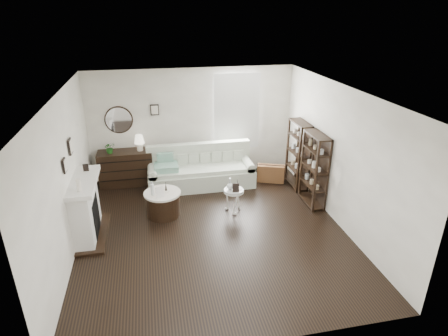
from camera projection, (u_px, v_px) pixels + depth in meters
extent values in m
plane|color=black|center=(213.00, 230.00, 7.30)|extent=(5.50, 5.50, 0.00)
plane|color=white|center=(211.00, 92.00, 6.22)|extent=(5.50, 5.50, 0.00)
plane|color=beige|center=(193.00, 124.00, 9.23)|extent=(5.00, 0.00, 5.00)
plane|color=beige|center=(252.00, 259.00, 4.29)|extent=(5.00, 0.00, 5.00)
plane|color=beige|center=(66.00, 178.00, 6.30)|extent=(0.00, 5.50, 5.50)
plane|color=beige|center=(339.00, 156.00, 7.22)|extent=(0.00, 5.50, 5.50)
cube|color=white|center=(236.00, 112.00, 9.32)|extent=(1.00, 0.02, 1.80)
cube|color=white|center=(237.00, 112.00, 9.26)|extent=(1.15, 0.02, 1.90)
cylinder|color=silver|center=(119.00, 120.00, 8.80)|extent=(0.60, 0.03, 0.60)
cube|color=black|center=(155.00, 110.00, 8.88)|extent=(0.20, 0.03, 0.26)
cube|color=white|center=(86.00, 210.00, 6.92)|extent=(0.34, 1.20, 1.10)
cube|color=black|center=(88.00, 217.00, 6.99)|extent=(0.30, 0.65, 0.70)
cube|color=white|center=(84.00, 182.00, 6.70)|extent=(0.44, 1.35, 0.08)
cube|color=black|center=(94.00, 233.00, 7.14)|extent=(0.50, 1.40, 0.05)
cylinder|color=white|center=(79.00, 185.00, 6.24)|extent=(0.08, 0.08, 0.22)
cube|color=black|center=(86.00, 168.00, 7.02)|extent=(0.10, 0.03, 0.14)
cube|color=black|center=(64.00, 166.00, 6.16)|extent=(0.03, 0.18, 0.24)
cube|color=black|center=(70.00, 147.00, 6.71)|extent=(0.03, 0.22, 0.28)
cube|color=black|center=(298.00, 155.00, 8.80)|extent=(0.30, 0.80, 1.60)
cylinder|color=tan|center=(301.00, 170.00, 8.68)|extent=(0.08, 0.08, 0.11)
cylinder|color=tan|center=(296.00, 166.00, 8.91)|extent=(0.08, 0.08, 0.11)
cylinder|color=tan|center=(293.00, 162.00, 9.13)|extent=(0.08, 0.08, 0.11)
cylinder|color=tan|center=(302.00, 154.00, 8.52)|extent=(0.08, 0.08, 0.11)
cylinder|color=tan|center=(298.00, 150.00, 8.75)|extent=(0.08, 0.08, 0.11)
cylinder|color=tan|center=(294.00, 146.00, 8.97)|extent=(0.08, 0.08, 0.11)
cylinder|color=tan|center=(303.00, 137.00, 8.36)|extent=(0.08, 0.08, 0.11)
cylinder|color=tan|center=(299.00, 134.00, 8.59)|extent=(0.08, 0.08, 0.11)
cylinder|color=tan|center=(295.00, 131.00, 8.81)|extent=(0.08, 0.08, 0.11)
cube|color=black|center=(314.00, 170.00, 7.99)|extent=(0.30, 0.80, 1.60)
cylinder|color=tan|center=(317.00, 187.00, 7.87)|extent=(0.08, 0.08, 0.11)
cylinder|color=tan|center=(312.00, 182.00, 8.10)|extent=(0.08, 0.08, 0.11)
cylinder|color=tan|center=(307.00, 177.00, 8.32)|extent=(0.08, 0.08, 0.11)
cylinder|color=tan|center=(319.00, 169.00, 7.71)|extent=(0.08, 0.08, 0.11)
cylinder|color=tan|center=(314.00, 165.00, 7.94)|extent=(0.08, 0.08, 0.11)
cylinder|color=tan|center=(309.00, 160.00, 8.16)|extent=(0.08, 0.08, 0.11)
cylinder|color=tan|center=(321.00, 151.00, 7.55)|extent=(0.08, 0.08, 0.11)
cylinder|color=tan|center=(316.00, 147.00, 7.78)|extent=(0.08, 0.08, 0.11)
cylinder|color=tan|center=(311.00, 143.00, 8.00)|extent=(0.08, 0.08, 0.11)
cube|color=beige|center=(201.00, 178.00, 9.03)|extent=(2.52, 0.87, 0.41)
cube|color=beige|center=(201.00, 169.00, 8.90)|extent=(2.18, 0.70, 0.10)
cube|color=beige|center=(199.00, 158.00, 9.18)|extent=(2.52, 0.19, 0.77)
cube|color=beige|center=(153.00, 180.00, 8.80)|extent=(0.21, 0.82, 0.50)
cube|color=beige|center=(247.00, 172.00, 9.22)|extent=(0.21, 0.82, 0.50)
cube|color=#29976F|center=(166.00, 167.00, 8.69)|extent=(0.55, 0.45, 0.14)
cube|color=brown|center=(271.00, 173.00, 9.23)|extent=(0.69, 0.43, 0.44)
cube|color=black|center=(126.00, 168.00, 9.04)|extent=(1.27, 0.53, 0.84)
cube|color=black|center=(127.00, 180.00, 8.87)|extent=(1.22, 0.01, 0.02)
cube|color=black|center=(126.00, 171.00, 8.78)|extent=(1.22, 0.01, 0.02)
cube|color=black|center=(125.00, 162.00, 8.68)|extent=(1.22, 0.01, 0.01)
imported|color=#1C5418|center=(110.00, 148.00, 8.71)|extent=(0.31, 0.29, 0.27)
cylinder|color=black|center=(163.00, 204.00, 7.74)|extent=(0.69, 0.69, 0.48)
cylinder|color=white|center=(162.00, 193.00, 7.64)|extent=(0.75, 0.75, 0.04)
cylinder|color=silver|center=(234.00, 190.00, 7.78)|extent=(0.41, 0.41, 0.03)
cylinder|color=white|center=(234.00, 192.00, 7.80)|extent=(0.42, 0.42, 0.02)
cylinder|color=white|center=(234.00, 201.00, 7.88)|extent=(0.03, 0.03, 0.48)
cylinder|color=silver|center=(152.00, 188.00, 7.46)|extent=(0.07, 0.07, 0.30)
cube|color=white|center=(160.00, 192.00, 7.41)|extent=(0.17, 0.11, 0.22)
cube|color=black|center=(236.00, 188.00, 7.64)|extent=(0.14, 0.06, 0.18)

